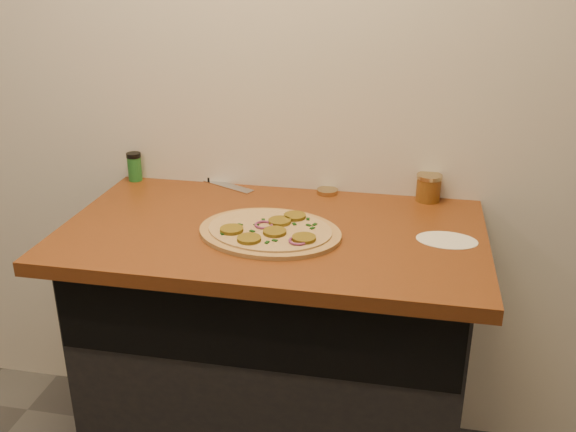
% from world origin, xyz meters
% --- Properties ---
extents(cabinet, '(1.10, 0.60, 0.86)m').
position_xyz_m(cabinet, '(0.00, 1.45, 0.43)').
color(cabinet, black).
rests_on(cabinet, ground).
extents(countertop, '(1.20, 0.70, 0.04)m').
position_xyz_m(countertop, '(0.00, 1.42, 0.88)').
color(countertop, brown).
rests_on(countertop, cabinet).
extents(pizza, '(0.45, 0.45, 0.03)m').
position_xyz_m(pizza, '(0.00, 1.37, 0.91)').
color(pizza, tan).
rests_on(pizza, countertop).
extents(chefs_knife, '(0.27, 0.16, 0.02)m').
position_xyz_m(chefs_knife, '(-0.28, 1.75, 0.91)').
color(chefs_knife, '#B7BAC1').
rests_on(chefs_knife, countertop).
extents(mason_jar_lid, '(0.09, 0.09, 0.01)m').
position_xyz_m(mason_jar_lid, '(0.12, 1.72, 0.91)').
color(mason_jar_lid, tan).
rests_on(mason_jar_lid, countertop).
extents(salsa_jar, '(0.08, 0.08, 0.09)m').
position_xyz_m(salsa_jar, '(0.44, 1.72, 0.94)').
color(salsa_jar, '#A71410').
rests_on(salsa_jar, countertop).
extents(spice_shaker, '(0.05, 0.05, 0.10)m').
position_xyz_m(spice_shaker, '(-0.55, 1.72, 0.95)').
color(spice_shaker, '#206528').
rests_on(spice_shaker, countertop).
extents(flour_spill, '(0.18, 0.18, 0.00)m').
position_xyz_m(flour_spill, '(0.49, 1.42, 0.90)').
color(flour_spill, silver).
rests_on(flour_spill, countertop).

